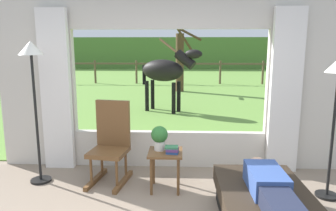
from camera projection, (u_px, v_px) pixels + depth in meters
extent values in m
cube|color=beige|center=(38.00, 84.00, 4.93)|extent=(1.15, 0.12, 2.55)
cube|color=beige|center=(306.00, 86.00, 4.76)|extent=(1.15, 0.12, 2.55)
cube|color=beige|center=(169.00, 148.00, 5.03)|extent=(2.90, 0.12, 0.55)
cube|color=beige|center=(169.00, 13.00, 4.65)|extent=(2.90, 0.12, 0.45)
cube|color=silver|center=(56.00, 91.00, 4.80)|extent=(0.44, 0.10, 2.40)
cube|color=silver|center=(285.00, 92.00, 4.65)|extent=(0.44, 0.10, 2.40)
cube|color=olive|center=(178.00, 83.00, 15.78)|extent=(36.00, 21.68, 0.02)
cube|color=#4D7533|center=(180.00, 53.00, 25.21)|extent=(36.00, 2.00, 2.40)
cube|color=#2D2319|center=(268.00, 205.00, 3.15)|extent=(0.92, 1.71, 0.18)
cube|color=#334C8C|center=(266.00, 180.00, 3.26)|extent=(0.35, 0.60, 0.22)
sphere|color=tan|center=(257.00, 166.00, 3.64)|extent=(0.20, 0.20, 0.20)
cube|color=brown|center=(108.00, 152.00, 4.36)|extent=(0.55, 0.55, 0.06)
cube|color=brown|center=(113.00, 124.00, 4.50)|extent=(0.48, 0.13, 0.68)
cube|color=brown|center=(96.00, 179.00, 4.48)|extent=(0.17, 0.68, 0.06)
cube|color=brown|center=(123.00, 182.00, 4.40)|extent=(0.17, 0.68, 0.06)
cylinder|color=brown|center=(91.00, 170.00, 4.26)|extent=(0.04, 0.04, 0.38)
cylinder|color=brown|center=(117.00, 173.00, 4.19)|extent=(0.04, 0.04, 0.38)
cylinder|color=brown|center=(102.00, 161.00, 4.61)|extent=(0.04, 0.04, 0.38)
cylinder|color=brown|center=(126.00, 163.00, 4.54)|extent=(0.04, 0.04, 0.38)
cube|color=brown|center=(165.00, 153.00, 4.15)|extent=(0.44, 0.44, 0.03)
cylinder|color=brown|center=(151.00, 177.00, 4.04)|extent=(0.04, 0.04, 0.49)
cylinder|color=brown|center=(178.00, 177.00, 4.03)|extent=(0.04, 0.04, 0.49)
cylinder|color=brown|center=(154.00, 166.00, 4.37)|extent=(0.04, 0.04, 0.49)
cylinder|color=brown|center=(179.00, 167.00, 4.36)|extent=(0.04, 0.04, 0.49)
cylinder|color=silver|center=(160.00, 146.00, 4.20)|extent=(0.14, 0.14, 0.12)
sphere|color=#2D6B2D|center=(159.00, 134.00, 4.17)|extent=(0.22, 0.22, 0.22)
cube|color=#23478C|center=(172.00, 152.00, 4.07)|extent=(0.16, 0.14, 0.03)
cube|color=#59336B|center=(172.00, 150.00, 4.07)|extent=(0.17, 0.15, 0.03)
cube|color=#337247|center=(171.00, 147.00, 4.08)|extent=(0.17, 0.13, 0.03)
cylinder|color=black|center=(41.00, 180.00, 4.49)|extent=(0.28, 0.28, 0.03)
cylinder|color=black|center=(36.00, 120.00, 4.33)|extent=(0.04, 0.04, 1.75)
cone|color=white|center=(31.00, 48.00, 4.15)|extent=(0.32, 0.32, 0.18)
cylinder|color=black|center=(327.00, 195.00, 4.04)|extent=(0.28, 0.28, 0.03)
cylinder|color=black|center=(332.00, 137.00, 3.89)|extent=(0.04, 0.04, 1.56)
ellipsoid|color=black|center=(163.00, 70.00, 8.87)|extent=(1.36, 1.03, 0.60)
cylinder|color=black|center=(185.00, 60.00, 8.51)|extent=(0.65, 0.49, 0.53)
ellipsoid|color=black|center=(194.00, 54.00, 8.38)|extent=(0.52, 0.38, 0.24)
cube|color=black|center=(182.00, 58.00, 8.54)|extent=(0.42, 0.25, 0.32)
cylinder|color=black|center=(144.00, 75.00, 9.17)|extent=(0.13, 0.13, 0.55)
cylinder|color=black|center=(179.00, 97.00, 8.96)|extent=(0.11, 0.11, 0.85)
cylinder|color=black|center=(174.00, 98.00, 8.68)|extent=(0.11, 0.11, 0.85)
cylinder|color=black|center=(153.00, 94.00, 9.34)|extent=(0.11, 0.11, 0.85)
cylinder|color=black|center=(147.00, 96.00, 9.06)|extent=(0.11, 0.11, 0.85)
cylinder|color=#4C3823|center=(180.00, 63.00, 12.72)|extent=(0.32, 0.32, 2.28)
cylinder|color=#47331E|center=(170.00, 47.00, 12.31)|extent=(0.92, 1.07, 0.68)
cylinder|color=#47331E|center=(186.00, 42.00, 12.12)|extent=(0.88, 0.53, 1.21)
cylinder|color=#47331E|center=(182.00, 30.00, 11.95)|extent=(1.47, 0.34, 0.79)
cylinder|color=brown|center=(14.00, 72.00, 15.65)|extent=(0.10, 0.10, 1.10)
cylinder|color=brown|center=(54.00, 72.00, 15.57)|extent=(0.10, 0.10, 1.10)
cylinder|color=brown|center=(95.00, 72.00, 15.48)|extent=(0.10, 0.10, 1.10)
cylinder|color=brown|center=(136.00, 72.00, 15.40)|extent=(0.10, 0.10, 1.10)
cylinder|color=brown|center=(178.00, 72.00, 15.31)|extent=(0.10, 0.10, 1.10)
cylinder|color=brown|center=(220.00, 72.00, 15.23)|extent=(0.10, 0.10, 1.10)
cylinder|color=brown|center=(263.00, 72.00, 15.14)|extent=(0.10, 0.10, 1.10)
cylinder|color=brown|center=(306.00, 73.00, 15.05)|extent=(0.10, 0.10, 1.10)
cube|color=brown|center=(178.00, 64.00, 15.24)|extent=(16.00, 0.06, 0.08)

